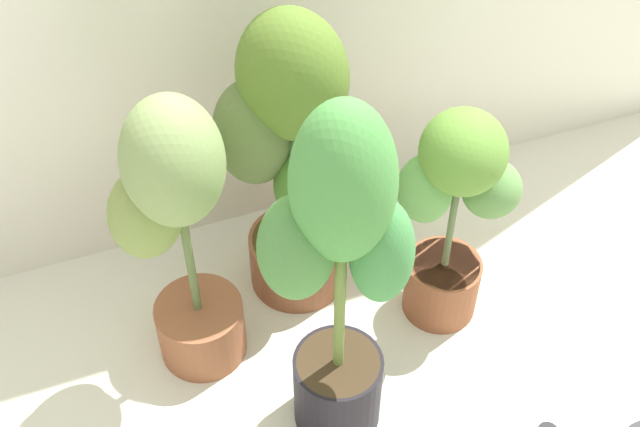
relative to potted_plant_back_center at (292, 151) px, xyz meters
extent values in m
cylinder|color=brown|center=(0.01, 0.00, -0.39)|extent=(0.26, 0.26, 0.16)
cylinder|color=#433618|center=(0.01, 0.00, -0.32)|extent=(0.24, 0.24, 0.02)
cylinder|color=#647343|center=(0.01, 0.00, -0.01)|extent=(0.03, 0.03, 0.59)
ellipsoid|color=#57772A|center=(0.01, 0.00, 0.21)|extent=(0.34, 0.34, 0.32)
ellipsoid|color=#556B37|center=(-0.08, 0.03, 0.06)|extent=(0.26, 0.26, 0.28)
ellipsoid|color=#496B3E|center=(0.07, -0.02, 0.04)|extent=(0.21, 0.19, 0.22)
ellipsoid|color=#417328|center=(0.02, -0.05, -0.07)|extent=(0.21, 0.21, 0.23)
cylinder|color=#965233|center=(0.33, -0.22, -0.38)|extent=(0.19, 0.19, 0.17)
cylinder|color=#48371C|center=(0.33, -0.22, -0.31)|extent=(0.18, 0.18, 0.02)
cylinder|color=#64784C|center=(0.33, -0.22, -0.08)|extent=(0.02, 0.02, 0.43)
ellipsoid|color=#649639|center=(0.33, -0.22, 0.08)|extent=(0.28, 0.28, 0.20)
ellipsoid|color=#66A651|center=(0.26, -0.20, -0.03)|extent=(0.17, 0.17, 0.18)
ellipsoid|color=#65984F|center=(0.41, -0.24, -0.05)|extent=(0.16, 0.15, 0.15)
cylinder|color=#9A5838|center=(-0.30, -0.13, -0.39)|extent=(0.22, 0.22, 0.17)
cylinder|color=#452A20|center=(-0.30, -0.13, -0.31)|extent=(0.20, 0.20, 0.02)
cylinder|color=#617541|center=(-0.30, -0.13, -0.03)|extent=(0.02, 0.02, 0.54)
ellipsoid|color=#859F5D|center=(-0.30, -0.13, 0.17)|extent=(0.27, 0.28, 0.31)
ellipsoid|color=#82984C|center=(-0.37, -0.11, 0.03)|extent=(0.23, 0.24, 0.22)
cylinder|color=black|center=(-0.05, -0.43, -0.36)|extent=(0.20, 0.20, 0.22)
cylinder|color=#40301E|center=(-0.05, -0.43, -0.26)|extent=(0.19, 0.19, 0.02)
cylinder|color=olive|center=(-0.05, -0.43, 0.06)|extent=(0.02, 0.02, 0.62)
ellipsoid|color=#4B9343|center=(-0.05, -0.43, 0.29)|extent=(0.24, 0.24, 0.36)
ellipsoid|color=#4B853F|center=(-0.13, -0.41, 0.13)|extent=(0.22, 0.22, 0.23)
ellipsoid|color=#458E47|center=(0.03, -0.45, 0.11)|extent=(0.13, 0.14, 0.26)
camera|label=1|loc=(-0.45, -1.40, 1.28)|focal=46.20mm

